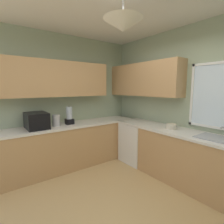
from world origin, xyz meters
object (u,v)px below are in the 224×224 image
Objects in this scene: dishwasher at (137,143)px; sink_assembly at (221,139)px; microwave at (37,121)px; bowl at (171,126)px; kettle at (56,120)px; blender_appliance at (69,116)px.

sink_assembly is (1.65, 0.04, 0.48)m from dishwasher.
bowl is (1.48, 1.95, -0.10)m from microwave.
sink_assembly is 3.37× the size of bowl.
kettle is (-0.64, -1.56, 0.58)m from dishwasher.
kettle is 1.19× the size of bowl.
dishwasher is at bearing -178.74° from sink_assembly.
bowl is at bearing 47.43° from kettle.
dishwasher is at bearing -177.91° from bowl.
blender_appliance reaches higher than bowl.
microwave reaches higher than dishwasher.
sink_assembly is at bearing 40.23° from microwave.
microwave is 3.03m from sink_assembly.
blender_appliance reaches higher than dishwasher.
blender_appliance is (-1.48, -1.32, 0.12)m from bowl.
kettle is 0.35× the size of sink_assembly.
blender_appliance is (-2.31, -1.32, 0.15)m from sink_assembly.
bowl is at bearing -179.57° from sink_assembly.
blender_appliance is (-0.02, 0.28, 0.05)m from kettle.
blender_appliance is (-0.00, 0.63, 0.02)m from microwave.
kettle is at bearing 86.75° from microwave.
sink_assembly is at bearing 0.43° from bowl.
microwave is at bearing -90.00° from blender_appliance.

